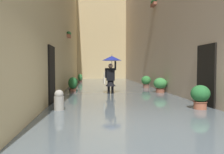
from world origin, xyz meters
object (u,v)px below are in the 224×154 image
object	(u,v)px
potted_plant_near_right	(80,79)
potted_plant_mid_right	(73,83)
potted_plant_far_right	(73,85)
potted_plant_near_left	(146,82)
potted_plant_mid_left	(200,97)
potted_plant_far_left	(160,85)
person_wading	(111,68)
mooring_bollard	(59,103)

from	to	relation	value
potted_plant_near_right	potted_plant_mid_right	bearing A→B (deg)	86.32
potted_plant_far_right	potted_plant_mid_right	distance (m)	2.98
potted_plant_near_left	potted_plant_near_right	xyz separation A→B (m)	(4.24, -5.57, -0.10)
potted_plant_mid_left	potted_plant_far_left	distance (m)	4.33
potted_plant_far_left	potted_plant_mid_right	size ratio (longest dim) A/B	1.22
person_wading	potted_plant_mid_right	world-z (taller)	person_wading
potted_plant_near_left	mooring_bollard	world-z (taller)	potted_plant_near_left
potted_plant_far_left	mooring_bollard	world-z (taller)	potted_plant_far_left
person_wading	potted_plant_mid_left	size ratio (longest dim) A/B	2.26
potted_plant_mid_left	mooring_bollard	world-z (taller)	potted_plant_mid_left
person_wading	potted_plant_mid_left	world-z (taller)	person_wading
potted_plant_far_right	potted_plant_mid_left	distance (m)	6.79
person_wading	potted_plant_near_left	world-z (taller)	person_wading
person_wading	potted_plant_far_right	size ratio (longest dim) A/B	2.23
potted_plant_mid_right	mooring_bollard	world-z (taller)	mooring_bollard
potted_plant_near_left	potted_plant_far_right	bearing A→B (deg)	18.32
potted_plant_near_left	potted_plant_near_right	bearing A→B (deg)	-52.71
person_wading	potted_plant_mid_left	xyz separation A→B (m)	(-2.34, 4.11, -0.86)
person_wading	potted_plant_near_right	size ratio (longest dim) A/B	2.38
potted_plant_far_right	potted_plant_far_left	bearing A→B (deg)	167.54
potted_plant_near_left	potted_plant_near_right	world-z (taller)	potted_plant_near_left
potted_plant_far_right	mooring_bollard	size ratio (longest dim) A/B	1.18
potted_plant_mid_left	potted_plant_mid_right	world-z (taller)	potted_plant_mid_left
potted_plant_far_right	potted_plant_mid_left	bearing A→B (deg)	128.71
potted_plant_mid_left	mooring_bollard	bearing A→B (deg)	-3.67
potted_plant_mid_left	mooring_bollard	xyz separation A→B (m)	(4.26, -0.27, -0.14)
potted_plant_far_right	potted_plant_mid_right	xyz separation A→B (m)	(0.20, -2.97, -0.10)
potted_plant_near_left	mooring_bollard	xyz separation A→B (m)	(4.32, 6.45, -0.15)
person_wading	potted_plant_far_left	world-z (taller)	person_wading
potted_plant_far_left	mooring_bollard	distance (m)	5.99
person_wading	potted_plant_mid_left	distance (m)	4.81
potted_plant_far_left	potted_plant_near_right	bearing A→B (deg)	-61.43
potted_plant_far_left	potted_plant_near_left	bearing A→B (deg)	-87.68
potted_plant_mid_left	potted_plant_mid_right	xyz separation A→B (m)	(4.44, -8.27, -0.12)
potted_plant_mid_right	mooring_bollard	distance (m)	8.00
potted_plant_near_right	potted_plant_far_left	world-z (taller)	potted_plant_far_left
potted_plant_far_right	potted_plant_near_right	xyz separation A→B (m)	(-0.06, -7.00, -0.08)
potted_plant_far_left	potted_plant_mid_right	bearing A→B (deg)	-40.63
person_wading	mooring_bollard	world-z (taller)	person_wading
person_wading	potted_plant_near_right	world-z (taller)	person_wading
person_wading	potted_plant_mid_right	xyz separation A→B (m)	(2.11, -4.16, -0.97)
person_wading	potted_plant_mid_right	distance (m)	4.76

